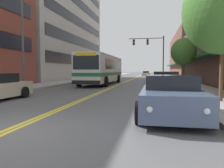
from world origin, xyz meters
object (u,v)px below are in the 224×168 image
car_beige_moving_lead (146,73)px  street_tree_right_mid (184,52)px  street_tree_right_near (223,10)px  car_charcoal_parked_right_mid (165,84)px  city_bus (102,68)px  car_white_parked_left_far (107,76)px  fire_hydrant (199,90)px  street_lamp_left_near (27,31)px  car_slate_blue_parked_right_foreground (171,97)px  traffic_signal_mast (152,49)px

car_beige_moving_lead → street_tree_right_mid: 40.54m
street_tree_right_near → car_charcoal_parked_right_mid: bearing=120.4°
street_tree_right_mid → car_beige_moving_lead: bearing=97.4°
city_bus → street_tree_right_mid: 8.84m
car_white_parked_left_far → car_beige_moving_lead: car_beige_moving_lead is taller
car_charcoal_parked_right_mid → fire_hydrant: size_ratio=6.05×
city_bus → street_tree_right_near: 15.94m
car_white_parked_left_far → street_tree_right_mid: (11.09, -13.66, 2.90)m
car_beige_moving_lead → street_lamp_left_near: street_lamp_left_near is taller
car_slate_blue_parked_right_foreground → car_charcoal_parked_right_mid: car_charcoal_parked_right_mid is taller
car_slate_blue_parked_right_foreground → street_lamp_left_near: bearing=146.0°
street_tree_right_near → fire_hydrant: 3.89m
city_bus → street_tree_right_near: bearing=-56.4°
city_bus → street_lamp_left_near: size_ratio=1.72×
car_beige_moving_lead → traffic_signal_mast: traffic_signal_mast is taller
city_bus → car_charcoal_parked_right_mid: 11.28m
street_tree_right_near → fire_hydrant: size_ratio=7.56×
car_slate_blue_parked_right_foreground → street_lamp_left_near: (-9.22, 6.21, 3.58)m
car_beige_moving_lead → street_tree_right_near: street_tree_right_near is taller
street_tree_right_mid → fire_hydrant: 12.52m
car_white_parked_left_far → car_slate_blue_parked_right_foreground: car_slate_blue_parked_right_foreground is taller
street_lamp_left_near → street_tree_right_mid: 15.32m
car_charcoal_parked_right_mid → traffic_signal_mast: 22.78m
car_slate_blue_parked_right_foreground → street_tree_right_mid: bearing=81.4°
car_charcoal_parked_right_mid → street_tree_right_mid: bearing=76.1°
street_lamp_left_near → street_tree_right_near: bearing=-15.1°
car_slate_blue_parked_right_foreground → street_tree_right_mid: 16.54m
car_beige_moving_lead → street_tree_right_near: (5.26, -53.16, 3.68)m
car_beige_moving_lead → traffic_signal_mast: size_ratio=0.59×
car_white_parked_left_far → traffic_signal_mast: bearing=-3.7°
car_white_parked_left_far → street_lamp_left_near: street_lamp_left_near is taller
fire_hydrant → car_slate_blue_parked_right_foreground: bearing=-112.8°
car_beige_moving_lead → traffic_signal_mast: 27.37m
traffic_signal_mast → street_tree_right_near: traffic_signal_mast is taller
car_charcoal_parked_right_mid → street_lamp_left_near: 10.07m
street_lamp_left_near → street_tree_right_near: size_ratio=1.15×
car_white_parked_left_far → street_tree_right_near: street_tree_right_near is taller
street_tree_right_near → street_tree_right_mid: size_ratio=1.28×
street_tree_right_mid → street_lamp_left_near: bearing=-139.6°
street_tree_right_mid → street_tree_right_near: bearing=-89.9°
car_slate_blue_parked_right_foreground → street_tree_right_mid: (2.43, 16.12, 2.79)m
car_beige_moving_lead → street_tree_right_mid: bearing=-82.6°
traffic_signal_mast → street_tree_right_mid: (3.39, -13.16, -1.61)m
street_lamp_left_near → traffic_signal_mast: bearing=70.3°
car_slate_blue_parked_right_foreground → car_charcoal_parked_right_mid: size_ratio=0.94×
street_tree_right_near → street_tree_right_mid: bearing=90.1°
car_charcoal_parked_right_mid → city_bus: bearing=124.8°
car_charcoal_parked_right_mid → car_slate_blue_parked_right_foreground: bearing=-91.4°
street_lamp_left_near → fire_hydrant: 11.71m
street_tree_right_near → car_white_parked_left_far: bearing=112.6°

